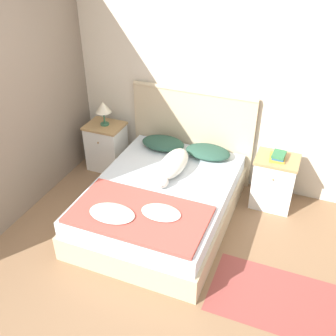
% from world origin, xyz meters
% --- Properties ---
extents(ground_plane, '(16.00, 16.00, 0.00)m').
position_xyz_m(ground_plane, '(0.00, 0.00, 0.00)').
color(ground_plane, '#896647').
extents(wall_back, '(9.00, 0.06, 2.55)m').
position_xyz_m(wall_back, '(0.00, 2.13, 1.27)').
color(wall_back, beige).
rests_on(wall_back, ground_plane).
extents(wall_side_left, '(0.06, 3.10, 2.55)m').
position_xyz_m(wall_side_left, '(-1.61, 1.05, 1.27)').
color(wall_side_left, gray).
rests_on(wall_side_left, ground_plane).
extents(bed, '(1.46, 1.93, 0.46)m').
position_xyz_m(bed, '(-0.09, 1.07, 0.23)').
color(bed, '#C6B28E').
rests_on(bed, ground_plane).
extents(headboard, '(1.54, 0.06, 1.17)m').
position_xyz_m(headboard, '(-0.09, 2.06, 0.61)').
color(headboard, '#C6B28E').
rests_on(headboard, ground_plane).
extents(nightstand_left, '(0.47, 0.40, 0.63)m').
position_xyz_m(nightstand_left, '(-1.18, 1.80, 0.32)').
color(nightstand_left, white).
rests_on(nightstand_left, ground_plane).
extents(nightstand_right, '(0.47, 0.40, 0.63)m').
position_xyz_m(nightstand_right, '(0.99, 1.80, 0.32)').
color(nightstand_right, white).
rests_on(nightstand_right, ground_plane).
extents(pillow_left, '(0.54, 0.34, 0.13)m').
position_xyz_m(pillow_left, '(-0.38, 1.81, 0.52)').
color(pillow_left, '#284C3D').
rests_on(pillow_left, bed).
extents(pillow_right, '(0.54, 0.34, 0.13)m').
position_xyz_m(pillow_right, '(0.19, 1.81, 0.52)').
color(pillow_right, '#284C3D').
rests_on(pillow_right, bed).
extents(quilt, '(1.31, 0.74, 0.06)m').
position_xyz_m(quilt, '(-0.10, 0.52, 0.48)').
color(quilt, '#BC4C42').
rests_on(quilt, bed).
extents(dog, '(0.27, 0.80, 0.21)m').
position_xyz_m(dog, '(-0.07, 1.36, 0.56)').
color(dog, silver).
rests_on(dog, bed).
extents(book_stack, '(0.18, 0.24, 0.07)m').
position_xyz_m(book_stack, '(0.99, 1.80, 0.66)').
color(book_stack, gold).
rests_on(book_stack, nightstand_right).
extents(table_lamp, '(0.19, 0.19, 0.31)m').
position_xyz_m(table_lamp, '(-1.18, 1.81, 0.86)').
color(table_lamp, '#336B4C').
rests_on(table_lamp, nightstand_left).
extents(rug, '(1.27, 0.72, 0.00)m').
position_xyz_m(rug, '(1.33, 0.44, 0.00)').
color(rug, '#93423D').
rests_on(rug, ground_plane).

